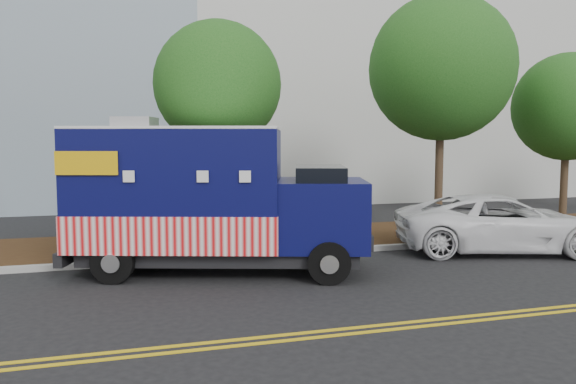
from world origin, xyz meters
name	(u,v)px	position (x,y,z in m)	size (l,w,h in m)	color
ground	(182,276)	(0.00, 0.00, 0.00)	(120.00, 120.00, 0.00)	black
curb	(177,260)	(0.00, 1.40, 0.07)	(120.00, 0.18, 0.15)	#9E9E99
mulch_strip	(170,245)	(0.00, 3.50, 0.07)	(120.00, 4.00, 0.15)	black
centerline_near	(212,342)	(0.00, -4.45, 0.01)	(120.00, 0.10, 0.01)	gold
centerline_far	(215,348)	(0.00, -4.70, 0.01)	(120.00, 0.10, 0.01)	gold
tree_b	(218,85)	(1.39, 3.17, 4.63)	(3.58, 3.58, 6.44)	#38281C
tree_c	(442,68)	(8.59, 3.27, 5.37)	(4.63, 4.63, 7.70)	#38281C
tree_d	(567,107)	(13.73, 3.46, 4.24)	(3.75, 3.75, 6.12)	#38281C
food_truck	(205,202)	(0.58, 0.26, 1.64)	(7.26, 4.40, 3.61)	black
white_car	(501,223)	(8.77, 0.33, 0.79)	(2.62, 5.68, 1.58)	white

